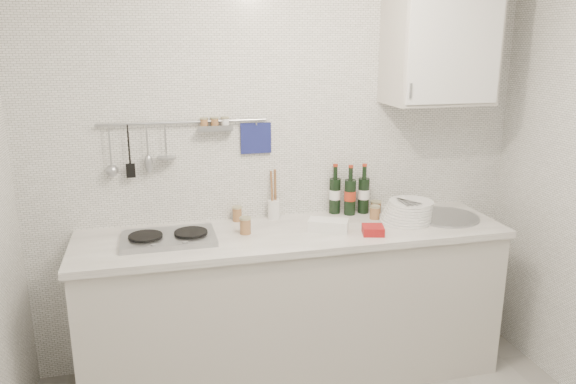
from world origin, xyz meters
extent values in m
cube|color=silver|center=(0.00, 1.40, 1.25)|extent=(3.00, 0.02, 2.50)
cube|color=#B9B4AB|center=(0.00, 1.10, 0.44)|extent=(2.40, 0.60, 0.88)
cube|color=white|center=(0.00, 1.10, 0.90)|extent=(2.44, 0.64, 0.04)
cube|color=black|center=(0.00, 1.12, 0.05)|extent=(2.34, 0.52, 0.10)
cube|color=#93969B|center=(-0.70, 1.10, 0.94)|extent=(0.50, 0.32, 0.03)
cylinder|color=black|center=(-0.82, 1.10, 0.96)|extent=(0.18, 0.18, 0.01)
cylinder|color=black|center=(-0.58, 1.10, 0.96)|extent=(0.18, 0.18, 0.01)
cylinder|color=#93969B|center=(0.95, 1.10, 0.93)|extent=(0.40, 0.40, 0.02)
cylinder|color=#93969B|center=(0.95, 1.10, 0.87)|extent=(0.34, 0.34, 0.10)
cylinder|color=#93969B|center=(-0.58, 1.37, 1.52)|extent=(0.95, 0.02, 0.02)
cube|color=navy|center=(-0.16, 1.39, 1.41)|extent=(0.18, 0.02, 0.18)
cube|color=#B9B4AB|center=(0.90, 1.22, 1.95)|extent=(0.60, 0.35, 0.70)
cube|color=white|center=(0.90, 1.04, 1.95)|extent=(0.56, 0.01, 0.66)
cylinder|color=#93969B|center=(0.64, 1.03, 1.70)|extent=(0.01, 0.01, 0.08)
cylinder|color=#4A50A8|center=(-0.70, 1.08, 0.93)|extent=(0.25, 0.25, 0.01)
cylinder|color=#4A50A8|center=(-0.69, 1.08, 0.94)|extent=(0.24, 0.24, 0.01)
cylinder|color=white|center=(0.69, 1.10, 0.93)|extent=(0.31, 0.31, 0.01)
cylinder|color=white|center=(0.69, 1.10, 0.94)|extent=(0.30, 0.30, 0.01)
cylinder|color=white|center=(0.70, 1.11, 0.96)|extent=(0.30, 0.30, 0.01)
cylinder|color=white|center=(0.71, 1.11, 0.97)|extent=(0.29, 0.29, 0.01)
cylinder|color=white|center=(0.71, 1.12, 0.99)|extent=(0.28, 0.28, 0.01)
cylinder|color=white|center=(0.72, 1.12, 1.00)|extent=(0.28, 0.28, 0.01)
cylinder|color=white|center=(0.73, 1.13, 1.01)|extent=(0.27, 0.27, 0.01)
cylinder|color=white|center=(0.73, 1.13, 1.03)|extent=(0.27, 0.27, 0.01)
cube|color=white|center=(0.19, 1.05, 0.95)|extent=(0.25, 0.19, 0.07)
cube|color=#AC131B|center=(0.41, 0.93, 0.94)|extent=(0.14, 0.14, 0.05)
cylinder|color=white|center=(-0.06, 1.34, 0.98)|extent=(0.08, 0.08, 0.11)
cylinder|color=brown|center=(-0.05, 1.34, 1.12)|extent=(0.03, 0.06, 0.23)
cylinder|color=brown|center=(-0.07, 1.35, 1.11)|extent=(0.02, 0.04, 0.21)
cylinder|color=#8F6139|center=(-0.29, 1.35, 0.96)|extent=(0.05, 0.05, 0.08)
cylinder|color=tan|center=(-0.29, 1.35, 1.00)|extent=(0.06, 0.06, 0.01)
cylinder|color=#8F6139|center=(0.58, 1.30, 0.95)|extent=(0.06, 0.06, 0.07)
cylinder|color=tan|center=(0.58, 1.30, 0.99)|extent=(0.07, 0.07, 0.01)
cylinder|color=#8F6139|center=(0.53, 1.19, 0.96)|extent=(0.06, 0.06, 0.07)
cylinder|color=tan|center=(0.53, 1.19, 1.00)|extent=(0.06, 0.06, 0.01)
cylinder|color=#8F6139|center=(-0.28, 1.11, 0.96)|extent=(0.06, 0.06, 0.09)
cylinder|color=tan|center=(-0.28, 1.11, 1.01)|extent=(0.07, 0.07, 0.01)
camera|label=1|loc=(-0.75, -1.82, 1.98)|focal=35.00mm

